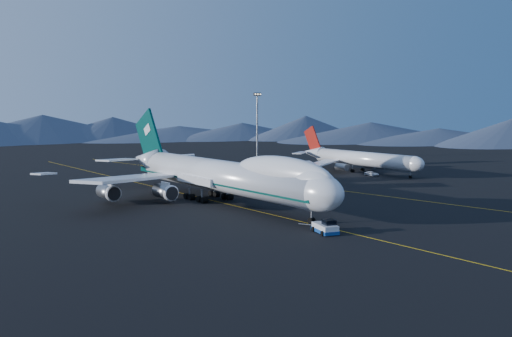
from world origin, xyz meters
TOP-DOWN VIEW (x-y plane):
  - ground at (0.00, 0.00)m, footprint 500.00×500.00m
  - taxiway_line_main at (0.00, 0.00)m, footprint 0.25×220.00m
  - taxiway_line_side at (30.00, 10.00)m, footprint 28.08×198.09m
  - mountain_ridge at (124.84, 10.92)m, footprint 374.91×567.11m
  - boeing_747 at (0.00, 0.03)m, footprint 59.62×72.43m
  - pushback_tug at (-3.00, -32.76)m, footprint 4.05×5.61m
  - second_jet at (63.70, 20.20)m, footprint 41.91×47.35m
  - service_van at (59.66, 11.58)m, footprint 2.40×4.63m
  - floodlight_mast at (64.90, 71.60)m, footprint 3.05×2.29m

SIDE VIEW (x-z plane):
  - ground at x=0.00m, z-range 0.00..0.00m
  - taxiway_line_main at x=0.00m, z-range 0.01..0.01m
  - taxiway_line_side at x=30.00m, z-range 0.01..0.01m
  - service_van at x=59.66m, z-range 0.00..1.25m
  - pushback_tug at x=-3.00m, z-range -0.41..1.80m
  - second_jet at x=63.70m, z-range -2.66..10.82m
  - boeing_747 at x=0.00m, z-range -3.87..15.50m
  - mountain_ridge at x=124.84m, z-range 0.00..12.00m
  - floodlight_mast at x=64.90m, z-range 0.17..24.87m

